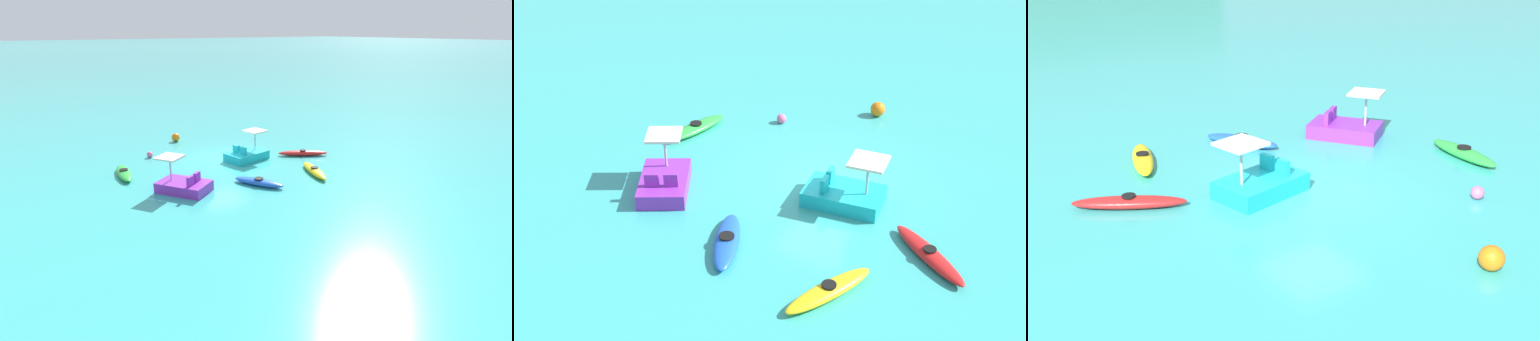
# 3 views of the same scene
# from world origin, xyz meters

# --- Properties ---
(ground_plane) EXTENTS (600.00, 600.00, 0.00)m
(ground_plane) POSITION_xyz_m (0.00, 0.00, 0.00)
(ground_plane) COLOR #38ADA8
(kayak_yellow) EXTENTS (1.56, 2.86, 0.37)m
(kayak_yellow) POSITION_xyz_m (-2.88, 4.90, 0.16)
(kayak_yellow) COLOR yellow
(kayak_yellow) RESTS_ON ground_plane
(kayak_blue) EXTENTS (1.89, 2.67, 0.37)m
(kayak_blue) POSITION_xyz_m (0.55, 4.58, 0.16)
(kayak_blue) COLOR blue
(kayak_blue) RESTS_ON ground_plane
(kayak_green) EXTENTS (1.10, 2.84, 0.37)m
(kayak_green) POSITION_xyz_m (5.63, -0.58, 0.16)
(kayak_green) COLOR green
(kayak_green) RESTS_ON ground_plane
(kayak_red) EXTENTS (2.83, 2.11, 0.37)m
(kayak_red) POSITION_xyz_m (-4.51, 2.10, 0.16)
(kayak_red) COLOR red
(kayak_red) RESTS_ON ground_plane
(pedal_boat_cyan) EXTENTS (2.64, 1.91, 1.68)m
(pedal_boat_cyan) POSITION_xyz_m (-1.24, 0.82, 0.34)
(pedal_boat_cyan) COLOR #19B7C6
(pedal_boat_cyan) RESTS_ON ground_plane
(pedal_boat_purple) EXTENTS (2.57, 2.83, 1.68)m
(pedal_boat_purple) POSITION_xyz_m (3.97, 3.21, 0.34)
(pedal_boat_purple) COLOR purple
(pedal_boat_purple) RESTS_ON ground_plane
(buoy_pink) EXTENTS (0.37, 0.37, 0.37)m
(buoy_pink) POSITION_xyz_m (3.32, -2.90, 0.18)
(buoy_pink) COLOR pink
(buoy_pink) RESTS_ON ground_plane
(buoy_orange) EXTENTS (0.57, 0.57, 0.57)m
(buoy_orange) POSITION_xyz_m (0.49, -5.45, 0.28)
(buoy_orange) COLOR orange
(buoy_orange) RESTS_ON ground_plane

